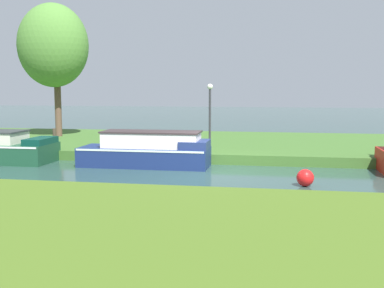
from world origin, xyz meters
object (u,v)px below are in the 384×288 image
object	(u,v)px
lamp_post	(210,108)
willow_tree_left	(53,46)
navy_barge	(149,151)
mooring_post_near	(54,139)
channel_buoy	(305,178)

from	to	relation	value
lamp_post	willow_tree_left	bearing A→B (deg)	159.26
willow_tree_left	navy_barge	bearing A→B (deg)	-41.99
navy_barge	willow_tree_left	bearing A→B (deg)	138.01
lamp_post	mooring_post_near	world-z (taller)	lamp_post
lamp_post	channel_buoy	bearing A→B (deg)	-56.36
mooring_post_near	channel_buoy	xyz separation A→B (m)	(10.30, -4.23, -0.57)
lamp_post	mooring_post_near	bearing A→B (deg)	-168.33
willow_tree_left	mooring_post_near	world-z (taller)	willow_tree_left
willow_tree_left	mooring_post_near	bearing A→B (deg)	-64.67
mooring_post_near	willow_tree_left	bearing A→B (deg)	115.33
navy_barge	mooring_post_near	xyz separation A→B (m)	(-4.59, 1.44, 0.23)
willow_tree_left	lamp_post	world-z (taller)	willow_tree_left
navy_barge	lamp_post	distance (m)	3.77
navy_barge	channel_buoy	world-z (taller)	navy_barge
navy_barge	mooring_post_near	size ratio (longest dim) A/B	5.68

